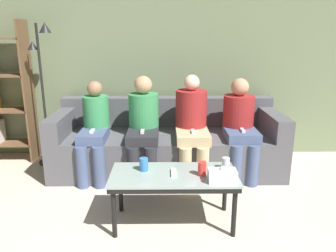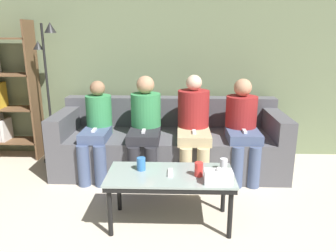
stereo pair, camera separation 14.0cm
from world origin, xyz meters
name	(u,v)px [view 1 (the left image)]	position (x,y,z in m)	size (l,w,h in m)	color
wall_back	(167,57)	(0.00, 3.69, 1.30)	(12.00, 0.06, 2.60)	#707F5B
couch	(167,144)	(0.00, 3.14, 0.30)	(2.63, 0.94, 0.81)	#515156
coffee_table	(174,179)	(0.04, 1.91, 0.41)	(1.05, 0.51, 0.46)	#8C9E99
cup_near_left	(144,164)	(-0.21, 1.98, 0.51)	(0.07, 0.07, 0.11)	#3372BF
cup_near_right	(226,163)	(0.49, 2.01, 0.51)	(0.06, 0.06, 0.10)	silver
cup_far_center	(202,169)	(0.27, 1.88, 0.52)	(0.07, 0.07, 0.12)	red
tissue_box	(222,176)	(0.42, 1.76, 0.51)	(0.22, 0.12, 0.13)	white
game_remote	(174,172)	(0.04, 1.91, 0.47)	(0.04, 0.15, 0.02)	white
standing_lamp	(43,80)	(-1.48, 3.32, 1.05)	(0.31, 0.26, 1.71)	black
seated_person_left_end	(95,128)	(-0.81, 2.91, 0.57)	(0.31, 0.64, 1.07)	#47567A
seated_person_mid_left	(143,124)	(-0.27, 2.92, 0.61)	(0.34, 0.70, 1.13)	#28282D
seated_person_mid_right	(192,123)	(0.27, 2.93, 0.62)	(0.35, 0.72, 1.14)	tan
seated_person_right_end	(240,124)	(0.81, 2.94, 0.61)	(0.35, 0.65, 1.10)	#47567A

